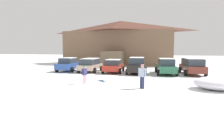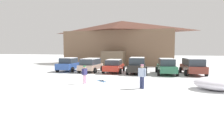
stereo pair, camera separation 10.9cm
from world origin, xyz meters
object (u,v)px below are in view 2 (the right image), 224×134
Objects in this scene: parked_green_coupe at (166,66)px; skier_adult_in_blue_parka at (142,75)px; parked_blue_hatchback at (69,64)px; parked_red_sedan at (114,66)px; parked_maroon_van at (193,66)px; plowed_snow_pile at (219,83)px; parked_beige_suv at (91,64)px; ski_lodge at (121,42)px; pair_of_skis at (102,81)px; skier_teen_in_navy_coat at (85,74)px; parked_black_sedan at (137,65)px.

parked_green_coupe is 2.97× the size of skier_adult_in_blue_parka.
parked_red_sedan is at bearing 1.20° from parked_blue_hatchback.
parked_maroon_van is 8.28m from plowed_snow_pile.
parked_beige_suv is 2.60× the size of skier_adult_in_blue_parka.
parked_red_sedan is at bearing -81.06° from ski_lodge.
pair_of_skis is (-5.27, -6.28, -0.84)m from parked_green_coupe.
parked_green_coupe is (11.49, -0.05, 0.02)m from parked_blue_hatchback.
skier_teen_in_navy_coat is (5.32, -7.82, -0.05)m from parked_blue_hatchback.
ski_lodge is 6.22× the size of plowed_snow_pile.
parked_green_coupe is 8.24m from pair_of_skis.
skier_adult_in_blue_parka is 1.39× the size of pair_of_skis.
parked_beige_suv is at bearing 0.65° from parked_blue_hatchback.
ski_lodge is at bearing 105.84° from skier_adult_in_blue_parka.
parked_maroon_van is at bearing -51.52° from ski_lodge.
parked_maroon_van is at bearing 6.06° from parked_black_sedan.
parked_beige_suv is at bearing -92.58° from ski_lodge.
ski_lodge is 11.64× the size of skier_adult_in_blue_parka.
parked_black_sedan is (2.75, -0.24, 0.11)m from parked_red_sedan.
parked_maroon_van is 10.12m from skier_adult_in_blue_parka.
skier_teen_in_navy_coat is at bearing -128.43° from parked_green_coupe.
parked_black_sedan reaches higher than parked_beige_suv.
skier_adult_in_blue_parka is at bearing -115.33° from parked_maroon_van.
parked_red_sedan is at bearing 174.95° from parked_black_sedan.
pair_of_skis is (-3.65, 2.33, -0.92)m from skier_adult_in_blue_parka.
parked_red_sedan is 6.51m from pair_of_skis.
plowed_snow_pile is (8.60, -1.43, 0.41)m from pair_of_skis.
parked_green_coupe is (8.69, -0.08, -0.02)m from parked_beige_suv.
ski_lodge is 3.91× the size of parked_maroon_van.
skier_adult_in_blue_parka reaches higher than skier_teen_in_navy_coat.
parked_green_coupe is at bearing 1.45° from parked_black_sedan.
skier_teen_in_navy_coat is 4.63m from skier_adult_in_blue_parka.
pair_of_skis is at bearing -130.01° from parked_green_coupe.
parked_blue_hatchback reaches higher than skier_adult_in_blue_parka.
parked_maroon_van is 10.54m from pair_of_skis.
skier_teen_in_navy_coat is at bearing 169.65° from skier_adult_in_blue_parka.
ski_lodge is 13.81× the size of skier_teen_in_navy_coat.
parked_blue_hatchback is at bearing -179.35° from parked_beige_suv.
plowed_snow_pile is at bearing -62.42° from ski_lodge.
ski_lodge is 17.57m from parked_maroon_van.
parked_maroon_van is (2.72, 0.54, 0.07)m from parked_green_coupe.
plowed_snow_pile is at bearing 0.43° from skier_teen_in_navy_coat.
parked_beige_suv is at bearing 107.77° from skier_teen_in_navy_coat.
ski_lodge reaches higher than parked_red_sedan.
parked_beige_suv is at bearing 147.07° from plowed_snow_pile.
plowed_snow_pile is at bearing -40.56° from parked_red_sedan.
parked_beige_suv is 1.39× the size of plowed_snow_pile.
ski_lodge is at bearing 119.75° from parked_green_coupe.
ski_lodge is 23.79m from skier_adult_in_blue_parka.
pair_of_skis is at bearing 170.57° from plowed_snow_pile.
skier_adult_in_blue_parka is at bearing -10.35° from skier_teen_in_navy_coat.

